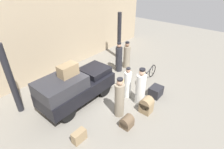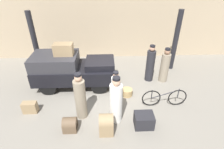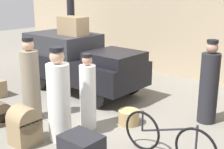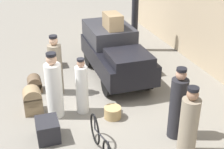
% 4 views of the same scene
% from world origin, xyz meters
% --- Properties ---
extents(ground_plane, '(30.00, 30.00, 0.00)m').
position_xyz_m(ground_plane, '(0.00, 0.00, 0.00)').
color(ground_plane, gray).
extents(station_building_facade, '(16.00, 0.15, 4.50)m').
position_xyz_m(station_building_facade, '(0.00, 4.08, 2.25)').
color(station_building_facade, tan).
rests_on(station_building_facade, ground).
extents(canopy_pillar_left, '(0.26, 0.26, 3.13)m').
position_xyz_m(canopy_pillar_left, '(-3.56, 2.36, 1.56)').
color(canopy_pillar_left, black).
rests_on(canopy_pillar_left, ground).
extents(truck, '(3.58, 1.55, 1.58)m').
position_xyz_m(truck, '(-1.60, 0.88, 0.88)').
color(truck, black).
rests_on(truck, ground).
extents(bicycle, '(1.78, 0.04, 0.79)m').
position_xyz_m(bicycle, '(2.23, -0.71, 0.38)').
color(bicycle, black).
rests_on(bicycle, ground).
extents(wicker_basket, '(0.46, 0.46, 0.30)m').
position_xyz_m(wicker_basket, '(0.85, 0.01, 0.15)').
color(wicker_basket, tan).
rests_on(wicker_basket, ground).
extents(porter_lifting_near_truck, '(0.34, 0.34, 1.59)m').
position_xyz_m(porter_lifting_near_truck, '(0.30, -0.68, 0.73)').
color(porter_lifting_near_truck, white).
rests_on(porter_lifting_near_truck, ground).
extents(porter_standing_middle, '(0.44, 0.44, 1.82)m').
position_xyz_m(porter_standing_middle, '(0.27, -1.41, 0.83)').
color(porter_standing_middle, white).
rests_on(porter_standing_middle, ground).
extents(porter_carrying_trunk, '(0.40, 0.40, 1.82)m').
position_xyz_m(porter_carrying_trunk, '(2.06, 1.22, 0.83)').
color(porter_carrying_trunk, '#232328').
rests_on(porter_carrying_trunk, ground).
extents(porter_with_bicycle, '(0.40, 0.40, 1.84)m').
position_xyz_m(porter_with_bicycle, '(-0.97, -1.18, 0.84)').
color(porter_with_bicycle, gray).
rests_on(porter_with_bicycle, ground).
extents(suitcase_black_upright, '(0.46, 0.49, 0.74)m').
position_xyz_m(suitcase_black_upright, '(-0.08, -1.98, 0.37)').
color(suitcase_black_upright, '#937A56').
rests_on(suitcase_black_upright, ground).
extents(trunk_on_truck_roof, '(0.80, 0.48, 0.50)m').
position_xyz_m(trunk_on_truck_roof, '(-1.83, 0.88, 1.83)').
color(trunk_on_truck_roof, '#937A56').
rests_on(trunk_on_truck_roof, truck).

